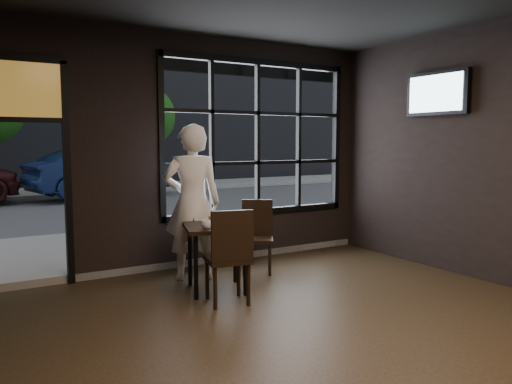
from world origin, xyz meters
TOP-DOWN VIEW (x-y plane):
  - floor at (0.00, 0.00)m, footprint 6.00×7.00m
  - window_frame at (1.20, 3.50)m, footprint 3.06×0.12m
  - stained_transom at (-2.10, 3.50)m, footprint 1.20×0.06m
  - street_asphalt at (0.00, 24.00)m, footprint 60.00×41.00m
  - building_across at (0.00, 23.00)m, footprint 28.00×12.00m
  - cafe_table at (-0.08, 2.30)m, footprint 0.90×0.90m
  - chair_near at (-0.18, 1.83)m, footprint 0.54×0.54m
  - chair_window at (0.74, 2.73)m, footprint 0.57×0.57m
  - man at (-0.12, 2.90)m, footprint 0.84×0.70m
  - hotdog at (0.04, 2.52)m, footprint 0.21×0.13m
  - cup at (-0.28, 2.15)m, footprint 0.13×0.13m
  - tv at (2.93, 1.70)m, footprint 0.11×0.99m
  - navy_car at (1.10, 12.70)m, footprint 4.50×2.34m
  - tree_right at (3.33, 15.07)m, footprint 2.20×2.20m

SIDE VIEW (x-z plane):
  - street_asphalt at x=0.00m, z-range -0.04..0.00m
  - floor at x=0.00m, z-range -0.02..0.00m
  - cafe_table at x=-0.08m, z-range 0.00..0.78m
  - chair_window at x=0.74m, z-range 0.00..0.96m
  - chair_near at x=-0.18m, z-range 0.00..1.04m
  - navy_car at x=1.10m, z-range 0.10..1.51m
  - hotdog at x=0.04m, z-range 0.78..0.84m
  - cup at x=-0.28m, z-range 0.78..0.87m
  - man at x=-0.12m, z-range 0.00..1.97m
  - window_frame at x=1.20m, z-range 0.66..2.94m
  - stained_transom at x=-2.10m, z-range 2.00..2.70m
  - tv at x=2.93m, z-range 2.10..2.68m
  - tree_right at x=3.33m, z-range 0.77..4.53m
  - building_across at x=0.00m, z-range 0.00..15.00m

